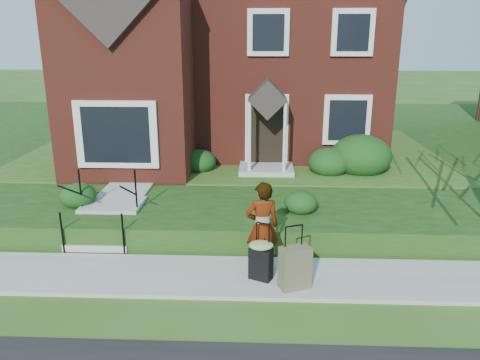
# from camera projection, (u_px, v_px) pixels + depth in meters

# --- Properties ---
(ground) EXTENTS (120.00, 120.00, 0.00)m
(ground) POSITION_uv_depth(u_px,v_px,m) (207.00, 278.00, 9.06)
(ground) COLOR #2D5119
(ground) RESTS_ON ground
(sidewalk) EXTENTS (60.00, 1.60, 0.08)m
(sidewalk) POSITION_uv_depth(u_px,v_px,m) (207.00, 276.00, 9.05)
(sidewalk) COLOR #9E9B93
(sidewalk) RESTS_ON ground
(terrace) EXTENTS (44.00, 20.00, 0.60)m
(terrace) POSITION_uv_depth(u_px,v_px,m) (333.00, 143.00, 19.23)
(terrace) COLOR #16390F
(terrace) RESTS_ON ground
(walkway) EXTENTS (1.20, 6.00, 0.06)m
(walkway) POSITION_uv_depth(u_px,v_px,m) (141.00, 174.00, 13.75)
(walkway) COLOR #9E9B93
(walkway) RESTS_ON terrace
(main_house) EXTENTS (10.40, 10.20, 9.40)m
(main_house) POSITION_uv_depth(u_px,v_px,m) (228.00, 14.00, 16.71)
(main_house) COLOR maroon
(main_house) RESTS_ON terrace
(front_steps) EXTENTS (1.40, 2.02, 1.50)m
(front_steps) POSITION_uv_depth(u_px,v_px,m) (108.00, 218.00, 10.78)
(front_steps) COLOR #9E9B93
(front_steps) RESTS_ON ground
(foundation_shrubs) EXTENTS (9.65, 4.71, 1.26)m
(foundation_shrubs) POSITION_uv_depth(u_px,v_px,m) (271.00, 157.00, 13.65)
(foundation_shrubs) COLOR #103711
(foundation_shrubs) RESTS_ON terrace
(woman) EXTENTS (0.74, 0.56, 1.80)m
(woman) POSITION_uv_depth(u_px,v_px,m) (262.00, 227.00, 8.98)
(woman) COLOR #999999
(woman) RESTS_ON sidewalk
(suitcase_black) EXTENTS (0.58, 0.54, 1.12)m
(suitcase_black) POSITION_uv_depth(u_px,v_px,m) (261.00, 258.00, 8.75)
(suitcase_black) COLOR black
(suitcase_black) RESTS_ON sidewalk
(suitcase_olive) EXTENTS (0.62, 0.49, 1.19)m
(suitcase_olive) POSITION_uv_depth(u_px,v_px,m) (295.00, 268.00, 8.46)
(suitcase_olive) COLOR brown
(suitcase_olive) RESTS_ON sidewalk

